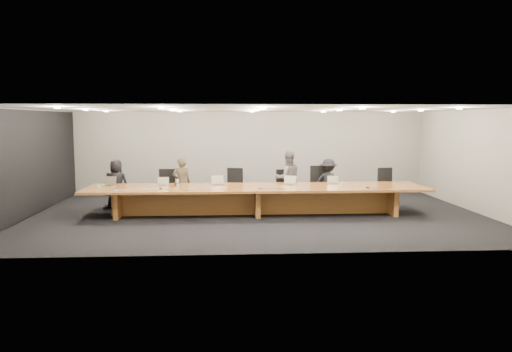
{
  "coord_description": "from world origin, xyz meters",
  "views": [
    {
      "loc": [
        -0.83,
        -13.15,
        2.51
      ],
      "look_at": [
        0.0,
        0.3,
        1.0
      ],
      "focal_mm": 35.0,
      "sensor_mm": 36.0,
      "label": 1
    }
  ],
  "objects": [
    {
      "name": "person_c",
      "position": [
        1.0,
        1.28,
        0.81
      ],
      "size": [
        0.86,
        0.71,
        1.62
      ],
      "primitive_type": "imported",
      "rotation": [
        0.0,
        0.0,
        3.28
      ],
      "color": "#57575A",
      "rests_on": "ground"
    },
    {
      "name": "notepad",
      "position": [
        -4.12,
        0.3,
        0.76
      ],
      "size": [
        0.29,
        0.25,
        0.01
      ],
      "primitive_type": "cube",
      "rotation": [
        0.0,
        0.0,
        0.25
      ],
      "color": "silver",
      "rests_on": "conference_table"
    },
    {
      "name": "chair_left",
      "position": [
        -2.55,
        1.29,
        0.56
      ],
      "size": [
        0.59,
        0.59,
        1.12
      ],
      "primitive_type": null,
      "rotation": [
        0.0,
        0.0,
        -0.04
      ],
      "color": "black",
      "rests_on": "ground"
    },
    {
      "name": "laptop_b",
      "position": [
        -2.52,
        0.3,
        0.87
      ],
      "size": [
        0.31,
        0.22,
        0.24
      ],
      "primitive_type": null,
      "rotation": [
        0.0,
        0.0,
        0.02
      ],
      "color": "#C3B695",
      "rests_on": "conference_table"
    },
    {
      "name": "water_bottle",
      "position": [
        -2.11,
        0.13,
        0.84
      ],
      "size": [
        0.08,
        0.08,
        0.19
      ],
      "primitive_type": "cylinder",
      "rotation": [
        0.0,
        0.0,
        0.42
      ],
      "color": "#B4C5C1",
      "rests_on": "conference_table"
    },
    {
      "name": "mic_left",
      "position": [
        -2.5,
        -0.3,
        0.77
      ],
      "size": [
        0.16,
        0.16,
        0.03
      ],
      "primitive_type": "cone",
      "rotation": [
        0.0,
        0.0,
        0.25
      ],
      "color": "black",
      "rests_on": "conference_table"
    },
    {
      "name": "chair_far_right",
      "position": [
        3.99,
        1.2,
        0.56
      ],
      "size": [
        0.7,
        0.7,
        1.13
      ],
      "primitive_type": null,
      "rotation": [
        0.0,
        0.0,
        0.25
      ],
      "color": "black",
      "rests_on": "ground"
    },
    {
      "name": "paper_cup_near",
      "position": [
        0.95,
        0.36,
        0.79
      ],
      "size": [
        0.08,
        0.08,
        0.08
      ],
      "primitive_type": "cone",
      "rotation": [
        0.0,
        0.0,
        -0.18
      ],
      "color": "silver",
      "rests_on": "conference_table"
    },
    {
      "name": "amber_mug",
      "position": [
        -2.18,
        0.17,
        0.8
      ],
      "size": [
        0.08,
        0.08,
        0.09
      ],
      "primitive_type": "cylinder",
      "rotation": [
        0.0,
        0.0,
        -0.02
      ],
      "color": "brown",
      "rests_on": "conference_table"
    },
    {
      "name": "chair_mid_left",
      "position": [
        -0.62,
        1.3,
        0.57
      ],
      "size": [
        0.73,
        0.73,
        1.13
      ],
      "primitive_type": null,
      "rotation": [
        0.0,
        0.0,
        -0.32
      ],
      "color": "black",
      "rests_on": "ground"
    },
    {
      "name": "back_wall",
      "position": [
        0.0,
        4.0,
        1.4
      ],
      "size": [
        12.0,
        0.02,
        2.8
      ],
      "primitive_type": "cube",
      "color": "#B1ABA1",
      "rests_on": "ground"
    },
    {
      "name": "chair_right",
      "position": [
        1.9,
        1.21,
        0.6
      ],
      "size": [
        0.7,
        0.7,
        1.2
      ],
      "primitive_type": null,
      "rotation": [
        0.0,
        0.0,
        -0.16
      ],
      "color": "black",
      "rests_on": "ground"
    },
    {
      "name": "ground",
      "position": [
        0.0,
        0.0,
        0.0
      ],
      "size": [
        12.0,
        12.0,
        0.0
      ],
      "primitive_type": "plane",
      "color": "black",
      "rests_on": "ground"
    },
    {
      "name": "laptop_e",
      "position": [
        2.15,
        0.37,
        0.87
      ],
      "size": [
        0.31,
        0.24,
        0.23
      ],
      "primitive_type": null,
      "rotation": [
        0.0,
        0.0,
        -0.09
      ],
      "color": "tan",
      "rests_on": "conference_table"
    },
    {
      "name": "chair_mid_right",
      "position": [
        0.93,
        1.25,
        0.54
      ],
      "size": [
        0.64,
        0.64,
        1.09
      ],
      "primitive_type": null,
      "rotation": [
        0.0,
        0.0,
        0.17
      ],
      "color": "black",
      "rests_on": "ground"
    },
    {
      "name": "mic_right",
      "position": [
        2.87,
        -0.46,
        0.77
      ],
      "size": [
        0.15,
        0.15,
        0.03
      ],
      "primitive_type": "cone",
      "rotation": [
        0.0,
        0.0,
        0.08
      ],
      "color": "black",
      "rests_on": "conference_table"
    },
    {
      "name": "laptop_c",
      "position": [
        -1.02,
        0.34,
        0.88
      ],
      "size": [
        0.4,
        0.34,
        0.27
      ],
      "primitive_type": null,
      "rotation": [
        0.0,
        0.0,
        0.3
      ],
      "color": "#B7A68B",
      "rests_on": "conference_table"
    },
    {
      "name": "mic_center",
      "position": [
        0.05,
        -0.45,
        0.77
      ],
      "size": [
        0.13,
        0.13,
        0.03
      ],
      "primitive_type": "cone",
      "rotation": [
        0.0,
        0.0,
        0.08
      ],
      "color": "black",
      "rests_on": "conference_table"
    },
    {
      "name": "chair_far_left",
      "position": [
        -4.04,
        1.23,
        0.51
      ],
      "size": [
        0.55,
        0.55,
        1.01
      ],
      "primitive_type": null,
      "rotation": [
        0.0,
        0.0,
        0.07
      ],
      "color": "black",
      "rests_on": "ground"
    },
    {
      "name": "lime_gadget",
      "position": [
        -4.14,
        0.29,
        0.78
      ],
      "size": [
        0.19,
        0.13,
        0.03
      ],
      "primitive_type": "cube",
      "rotation": [
        0.0,
        0.0,
        0.2
      ],
      "color": "#59D338",
      "rests_on": "notepad"
    },
    {
      "name": "paper_cup_far",
      "position": [
        2.31,
        0.07,
        0.8
      ],
      "size": [
        0.08,
        0.08,
        0.1
      ],
      "primitive_type": "cone",
      "rotation": [
        0.0,
        0.0,
        0.01
      ],
      "color": "silver",
      "rests_on": "conference_table"
    },
    {
      "name": "av_box",
      "position": [
        -3.48,
        -0.71,
        0.77
      ],
      "size": [
        0.26,
        0.23,
        0.03
      ],
      "primitive_type": "cube",
      "rotation": [
        0.0,
        0.0,
        0.33
      ],
      "color": "#B9B8BE",
      "rests_on": "conference_table"
    },
    {
      "name": "conference_table",
      "position": [
        0.0,
        0.0,
        0.52
      ],
      "size": [
        9.0,
        1.8,
        0.75
      ],
      "color": "brown",
      "rests_on": "ground"
    },
    {
      "name": "person_a",
      "position": [
        -3.95,
        1.26,
        0.7
      ],
      "size": [
        0.72,
        0.5,
        1.4
      ],
      "primitive_type": "imported",
      "rotation": [
        0.0,
        0.0,
        3.06
      ],
      "color": "black",
      "rests_on": "ground"
    },
    {
      "name": "laptop_d",
      "position": [
        0.9,
        0.27,
        0.88
      ],
      "size": [
        0.4,
        0.35,
        0.26
      ],
      "primitive_type": null,
      "rotation": [
        0.0,
        0.0,
        -0.41
      ],
      "color": "#BFAF92",
      "rests_on": "conference_table"
    },
    {
      "name": "laptop_a",
      "position": [
        -3.97,
        0.29,
        0.89
      ],
      "size": [
        0.4,
        0.33,
        0.27
      ],
      "primitive_type": null,
      "rotation": [
        0.0,
        0.0,
        -0.25
      ],
      "color": "tan",
      "rests_on": "conference_table"
    },
    {
      "name": "person_d",
      "position": [
        2.18,
        1.23,
        0.69
      ],
      "size": [
        1.0,
        0.74,
        1.38
      ],
      "primitive_type": "imported",
      "rotation": [
        0.0,
        0.0,
        2.86
      ],
      "color": "black",
      "rests_on": "ground"
    },
    {
      "name": "person_b",
      "position": [
        -2.1,
        1.24,
        0.72
      ],
      "size": [
        0.57,
        0.42,
        1.44
      ],
      "primitive_type": "imported",
      "rotation": [
        0.0,
        0.0,
        3.28
      ],
      "color": "#3D3421",
      "rests_on": "ground"
    },
    {
      "name": "left_wall_panel",
      "position": [
        -5.94,
        0.0,
        1.37
      ],
      "size": [
        0.08,
        7.84,
        2.74
      ],
      "primitive_type": "cube",
      "color": "black",
      "rests_on": "ground"
    }
  ]
}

